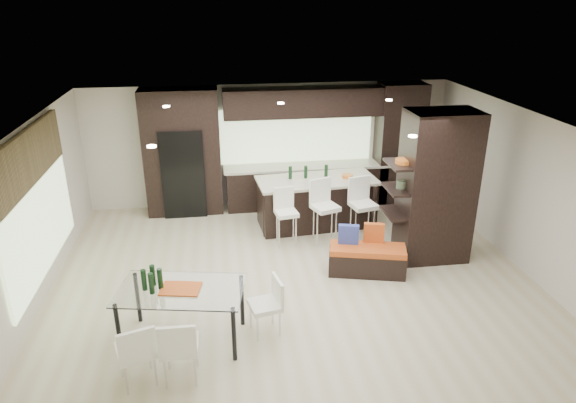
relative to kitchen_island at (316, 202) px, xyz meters
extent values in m
plane|color=#C4B896|center=(-0.80, -2.05, -0.50)|extent=(8.00, 8.00, 0.00)
cube|color=beige|center=(-0.80, 1.45, 0.85)|extent=(8.00, 0.02, 2.70)
cube|color=beige|center=(-4.80, -2.05, 0.85)|extent=(0.02, 7.00, 2.70)
cube|color=beige|center=(3.20, -2.05, 0.85)|extent=(0.02, 7.00, 2.70)
cube|color=white|center=(-0.80, -2.05, 2.20)|extent=(8.00, 7.00, 0.02)
cube|color=#B2D199|center=(-4.76, -1.85, 0.85)|extent=(0.04, 3.20, 1.90)
cube|color=#B2D199|center=(-0.20, 1.41, 1.05)|extent=(3.40, 0.04, 1.20)
cube|color=brown|center=(-4.73, -1.85, 1.75)|extent=(0.08, 3.00, 0.80)
cube|color=white|center=(-0.80, -1.80, 2.18)|extent=(4.00, 3.00, 0.02)
cube|color=black|center=(-0.30, 1.12, 0.85)|extent=(6.80, 0.68, 2.70)
cube|color=black|center=(-2.70, 1.07, 0.45)|extent=(0.90, 0.68, 1.90)
cube|color=black|center=(1.80, -1.65, 0.85)|extent=(1.20, 0.80, 2.70)
cube|color=black|center=(0.00, 0.00, 0.00)|extent=(2.49, 1.23, 1.00)
cube|color=white|center=(-0.74, -0.82, -0.05)|extent=(0.45, 0.45, 0.90)
cube|color=white|center=(0.00, -0.84, 0.00)|extent=(0.57, 0.57, 1.01)
cube|color=white|center=(0.74, -0.84, 0.00)|extent=(0.53, 0.53, 1.01)
cube|color=black|center=(0.48, -2.09, -0.25)|extent=(1.38, 0.81, 0.50)
cube|color=white|center=(-2.56, -3.51, -0.10)|extent=(1.83, 1.25, 0.81)
cube|color=white|center=(-2.56, -4.29, -0.08)|extent=(0.47, 0.47, 0.85)
cube|color=white|center=(-3.08, -4.29, -0.09)|extent=(0.56, 0.56, 0.82)
cube|color=white|center=(-1.43, -3.51, -0.11)|extent=(0.50, 0.50, 0.78)
camera|label=1|loc=(-1.98, -9.59, 4.01)|focal=32.00mm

